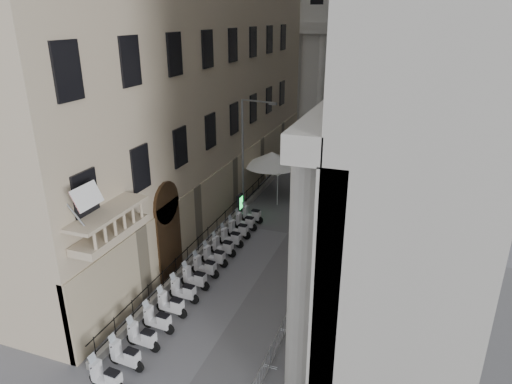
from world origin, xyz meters
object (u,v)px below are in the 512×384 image
security_tent (270,157)px  street_lamp (247,147)px  pedestrian_b (333,164)px  pedestrian_a (328,185)px  info_kiosk (240,205)px

security_tent → street_lamp: bearing=-93.3°
street_lamp → pedestrian_b: bearing=78.9°
pedestrian_b → street_lamp: bearing=102.4°
pedestrian_b → pedestrian_a: bearing=130.6°
pedestrian_b → security_tent: bearing=91.5°
security_tent → info_kiosk: bearing=-96.5°
security_tent → pedestrian_b: 7.95m
security_tent → info_kiosk: size_ratio=2.78×
info_kiosk → pedestrian_a: bearing=48.3°
info_kiosk → security_tent: bearing=83.8°
security_tent → info_kiosk: (-0.59, -5.20, -2.24)m
info_kiosk → pedestrian_a: (5.37, 5.97, 0.14)m
street_lamp → pedestrian_b: (4.42, 10.99, -4.14)m
info_kiosk → pedestrian_a: size_ratio=0.84×
security_tent → street_lamp: 4.98m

